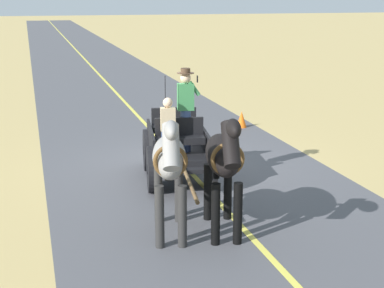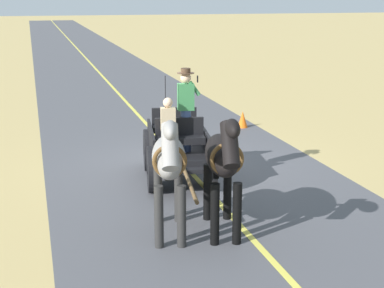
{
  "view_description": "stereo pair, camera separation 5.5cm",
  "coord_description": "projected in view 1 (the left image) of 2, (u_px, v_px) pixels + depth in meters",
  "views": [
    {
      "loc": [
        3.43,
        12.75,
        4.0
      ],
      "look_at": [
        0.41,
        2.08,
        1.1
      ],
      "focal_mm": 54.03,
      "sensor_mm": 36.0,
      "label": 1
    },
    {
      "loc": [
        3.37,
        12.77,
        4.0
      ],
      "look_at": [
        0.41,
        2.08,
        1.1
      ],
      "focal_mm": 54.03,
      "sensor_mm": 36.0,
      "label": 2
    }
  ],
  "objects": [
    {
      "name": "road_surface",
      "position": [
        185.0,
        166.0,
        13.78
      ],
      "size": [
        6.54,
        160.0,
        0.01
      ],
      "primitive_type": "cube",
      "color": "#4C4C51",
      "rests_on": "ground"
    },
    {
      "name": "horse_off_side",
      "position": [
        170.0,
        161.0,
        9.48
      ],
      "size": [
        0.86,
        2.15,
        2.21
      ],
      "color": "gray",
      "rests_on": "ground"
    },
    {
      "name": "road_centre_stripe",
      "position": [
        185.0,
        166.0,
        13.78
      ],
      "size": [
        0.12,
        160.0,
        0.0
      ],
      "primitive_type": "cube",
      "color": "#DBCC4C",
      "rests_on": "road_surface"
    },
    {
      "name": "horse_near_side",
      "position": [
        224.0,
        159.0,
        9.59
      ],
      "size": [
        0.84,
        2.15,
        2.21
      ],
      "color": "black",
      "rests_on": "ground"
    },
    {
      "name": "ground_plane",
      "position": [
        185.0,
        166.0,
        13.78
      ],
      "size": [
        200.0,
        200.0,
        0.0
      ],
      "primitive_type": "plane",
      "color": "tan"
    },
    {
      "name": "horse_drawn_carriage",
      "position": [
        178.0,
        144.0,
        12.57
      ],
      "size": [
        1.74,
        4.51,
        2.5
      ],
      "color": "black",
      "rests_on": "ground"
    },
    {
      "name": "traffic_cone",
      "position": [
        242.0,
        119.0,
        17.72
      ],
      "size": [
        0.32,
        0.32,
        0.5
      ],
      "primitive_type": "cone",
      "color": "orange",
      "rests_on": "ground"
    }
  ]
}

